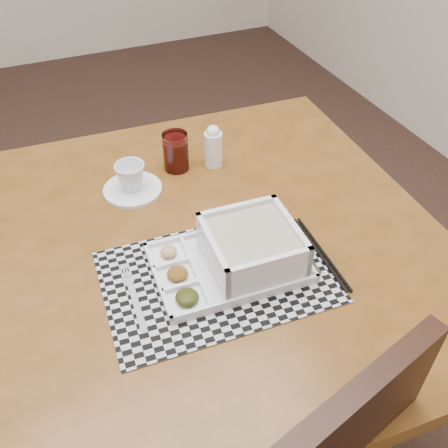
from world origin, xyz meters
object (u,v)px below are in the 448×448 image
at_px(dining_table, 204,264).
at_px(cup, 131,177).
at_px(creamer_bottle, 213,146).
at_px(serving_tray, 245,252).
at_px(juice_glass, 176,153).

relative_size(dining_table, cup, 14.92).
relative_size(dining_table, creamer_bottle, 9.42).
bearing_deg(dining_table, creamer_bottle, 63.09).
distance_m(serving_tray, juice_glass, 0.41).
relative_size(dining_table, juice_glass, 10.87).
xyz_separation_m(dining_table, cup, (-0.10, 0.24, 0.13)).
distance_m(dining_table, juice_glass, 0.32).
relative_size(serving_tray, cup, 4.32).
distance_m(dining_table, serving_tray, 0.18).
bearing_deg(creamer_bottle, dining_table, -116.91).
bearing_deg(creamer_bottle, juice_glass, 166.09).
distance_m(dining_table, cup, 0.29).
xyz_separation_m(serving_tray, juice_glass, (-0.01, 0.41, 0.01)).
bearing_deg(juice_glass, cup, -158.84).
distance_m(juice_glass, creamer_bottle, 0.10).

